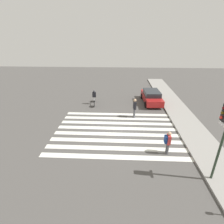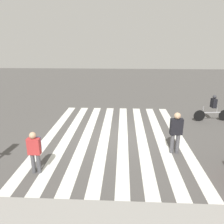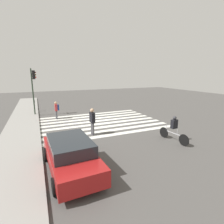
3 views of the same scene
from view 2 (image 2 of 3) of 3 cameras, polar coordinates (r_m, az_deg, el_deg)
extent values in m
plane|color=#4C4947|center=(11.41, 0.47, -6.35)|extent=(60.00, 60.00, 0.00)
cube|color=silver|center=(11.76, 17.00, -6.40)|extent=(0.49, 10.00, 0.01)
cube|color=silver|center=(11.56, 12.40, -6.44)|extent=(0.49, 10.00, 0.01)
cube|color=silver|center=(11.44, 7.67, -6.43)|extent=(0.49, 10.00, 0.01)
cube|color=silver|center=(11.40, 2.88, -6.38)|extent=(0.49, 10.00, 0.01)
cube|color=silver|center=(11.44, -1.92, -6.28)|extent=(0.49, 10.00, 0.01)
cube|color=silver|center=(11.55, -6.65, -6.14)|extent=(0.49, 10.00, 0.01)
cube|color=silver|center=(11.74, -11.26, -5.97)|extent=(0.49, 10.00, 0.01)
cube|color=silver|center=(12.01, -15.69, -5.77)|extent=(0.49, 10.00, 0.01)
cylinder|color=#4C4C51|center=(10.03, 16.73, -7.93)|extent=(0.17, 0.17, 0.89)
cylinder|color=#4C4C51|center=(9.98, 15.42, -7.95)|extent=(0.17, 0.17, 0.89)
cube|color=black|center=(9.69, 16.47, -3.70)|extent=(0.54, 0.28, 0.70)
sphere|color=tan|center=(9.53, 16.73, -0.95)|extent=(0.28, 0.28, 0.28)
cylinder|color=#4C4C51|center=(8.72, -18.60, -12.63)|extent=(0.15, 0.15, 0.78)
cylinder|color=#4C4C51|center=(8.79, -19.88, -12.50)|extent=(0.15, 0.15, 0.78)
cube|color=#B73333|center=(8.44, -19.73, -8.45)|extent=(0.46, 0.21, 0.62)
sphere|color=tan|center=(8.26, -20.04, -5.76)|extent=(0.24, 0.24, 0.24)
cube|color=navy|center=(8.59, -19.27, -7.92)|extent=(0.34, 0.16, 0.52)
cylinder|color=black|center=(14.46, 21.84, -0.89)|extent=(0.70, 0.11, 0.70)
cylinder|color=black|center=(15.20, 27.27, -0.75)|extent=(0.70, 0.11, 0.70)
cube|color=#B2B2B7|center=(14.76, 24.72, -0.11)|extent=(1.34, 0.18, 0.04)
cylinder|color=#B2B2B7|center=(14.84, 25.75, 0.50)|extent=(0.03, 0.03, 0.32)
cylinder|color=#B2B2B7|center=(14.43, 22.73, 0.60)|extent=(0.03, 0.03, 0.40)
cube|color=black|center=(14.60, 25.02, 2.11)|extent=(0.28, 0.42, 0.55)
sphere|color=#333338|center=(14.51, 25.22, 3.61)|extent=(0.22, 0.22, 0.22)
camera|label=1|loc=(16.68, -52.67, 20.58)|focal=28.00mm
camera|label=3|loc=(14.53, 71.47, 3.93)|focal=28.00mm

